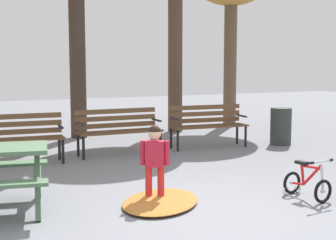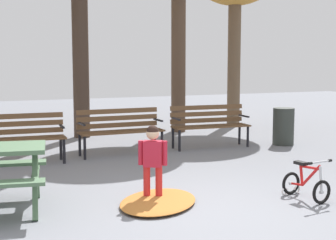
# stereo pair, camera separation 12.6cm
# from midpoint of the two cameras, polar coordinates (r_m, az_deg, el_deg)

# --- Properties ---
(ground) EXTENTS (36.00, 36.00, 0.00)m
(ground) POSITION_cam_midpoint_polar(r_m,az_deg,el_deg) (5.82, 4.54, -10.75)
(ground) COLOR slate
(park_bench_left) EXTENTS (1.62, 0.55, 0.85)m
(park_bench_left) POSITION_cam_midpoint_polar(r_m,az_deg,el_deg) (8.84, -16.49, -1.58)
(park_bench_left) COLOR brown
(park_bench_left) RESTS_ON ground
(park_bench_right) EXTENTS (1.60, 0.46, 0.85)m
(park_bench_right) POSITION_cam_midpoint_polar(r_m,az_deg,el_deg) (9.42, -5.12, -0.84)
(park_bench_right) COLOR brown
(park_bench_right) RESTS_ON ground
(park_bench_far_right) EXTENTS (1.63, 0.57, 0.85)m
(park_bench_far_right) POSITION_cam_midpoint_polar(r_m,az_deg,el_deg) (10.18, 5.10, -0.27)
(park_bench_far_right) COLOR brown
(park_bench_far_right) RESTS_ON ground
(child_standing) EXTENTS (0.33, 0.26, 0.96)m
(child_standing) POSITION_cam_midpoint_polar(r_m,az_deg,el_deg) (6.23, -1.17, -4.28)
(child_standing) COLOR red
(child_standing) RESTS_ON ground
(kids_bicycle) EXTENTS (0.42, 0.59, 0.54)m
(kids_bicycle) POSITION_cam_midpoint_polar(r_m,az_deg,el_deg) (6.64, 15.97, -7.00)
(kids_bicycle) COLOR black
(kids_bicycle) RESTS_ON ground
(leaf_pile) EXTENTS (1.50, 1.54, 0.07)m
(leaf_pile) POSITION_cam_midpoint_polar(r_m,az_deg,el_deg) (6.20, -0.53, -9.28)
(leaf_pile) COLOR #B26B2D
(leaf_pile) RESTS_ON ground
(trash_bin) EXTENTS (0.44, 0.44, 0.78)m
(trash_bin) POSITION_cam_midpoint_polar(r_m,az_deg,el_deg) (10.74, 13.38, -0.72)
(trash_bin) COLOR #2D332D
(trash_bin) RESTS_ON ground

